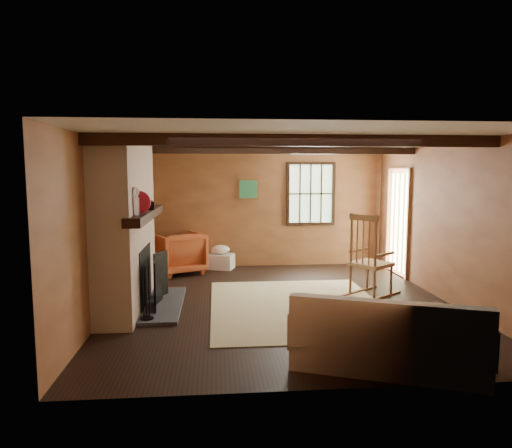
{
  "coord_description": "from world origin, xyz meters",
  "views": [
    {
      "loc": [
        -0.97,
        -6.61,
        1.97
      ],
      "look_at": [
        -0.35,
        0.4,
        1.15
      ],
      "focal_mm": 32.0,
      "sensor_mm": 36.0,
      "label": 1
    }
  ],
  "objects": [
    {
      "name": "ground",
      "position": [
        0.0,
        0.0,
        0.0
      ],
      "size": [
        5.5,
        5.5,
        0.0
      ],
      "primitive_type": "plane",
      "color": "black",
      "rests_on": "ground"
    },
    {
      "name": "room_envelope",
      "position": [
        0.22,
        0.26,
        1.63
      ],
      "size": [
        5.02,
        5.52,
        2.44
      ],
      "color": "#A05F38",
      "rests_on": "ground"
    },
    {
      "name": "fireplace",
      "position": [
        -2.23,
        -0.0,
        1.1
      ],
      "size": [
        1.02,
        2.3,
        2.4
      ],
      "color": "brown",
      "rests_on": "ground"
    },
    {
      "name": "rug",
      "position": [
        0.2,
        -0.2,
        0.0
      ],
      "size": [
        2.5,
        3.0,
        0.01
      ],
      "primitive_type": "cube",
      "color": "beige",
      "rests_on": "ground"
    },
    {
      "name": "rocking_chair",
      "position": [
        1.44,
        0.27,
        0.56
      ],
      "size": [
        1.06,
        0.96,
        1.32
      ],
      "rotation": [
        0.0,
        0.0,
        2.19
      ],
      "color": "tan",
      "rests_on": "ground"
    },
    {
      "name": "sofa",
      "position": [
        0.74,
        -2.33,
        0.27
      ],
      "size": [
        2.06,
        1.46,
        0.76
      ],
      "rotation": [
        0.0,
        0.0,
        -0.37
      ],
      "color": "silver",
      "rests_on": "ground"
    },
    {
      "name": "firewood_pile",
      "position": [
        -1.97,
        2.41,
        0.11
      ],
      "size": [
        0.59,
        0.11,
        0.21
      ],
      "color": "brown",
      "rests_on": "ground"
    },
    {
      "name": "laundry_basket",
      "position": [
        -0.88,
        2.51,
        0.15
      ],
      "size": [
        0.59,
        0.52,
        0.3
      ],
      "primitive_type": "cube",
      "rotation": [
        0.0,
        0.0,
        -0.31
      ],
      "color": "white",
      "rests_on": "ground"
    },
    {
      "name": "basket_pillow",
      "position": [
        -0.88,
        2.51,
        0.39
      ],
      "size": [
        0.38,
        0.31,
        0.19
      ],
      "primitive_type": "ellipsoid",
      "rotation": [
        0.0,
        0.0,
        0.04
      ],
      "color": "silver",
      "rests_on": "laundry_basket"
    },
    {
      "name": "armchair",
      "position": [
        -1.69,
        2.16,
        0.4
      ],
      "size": [
        1.16,
        1.17,
        0.8
      ],
      "primitive_type": "imported",
      "rotation": [
        0.0,
        0.0,
        -2.68
      ],
      "color": "#BF6026",
      "rests_on": "ground"
    }
  ]
}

